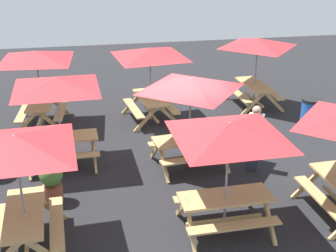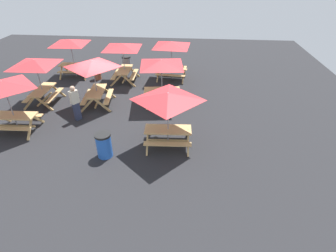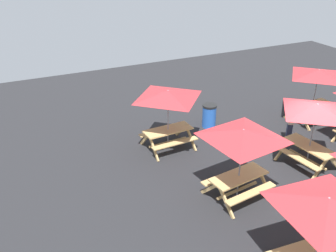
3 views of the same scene
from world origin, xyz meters
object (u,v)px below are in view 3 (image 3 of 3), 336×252
object	(u,v)px
picnic_table_0	(243,139)
picnic_table_1	(168,99)
trash_bin_blue	(209,116)
person_standing	(291,122)
picnic_table_7	(327,210)
picnic_table_3	(316,113)
picnic_table_5	(318,77)

from	to	relation	value
picnic_table_0	picnic_table_1	xyz separation A→B (m)	(-0.62, 3.62, 0.00)
trash_bin_blue	person_standing	distance (m)	3.25
picnic_table_1	picnic_table_7	size ratio (longest dim) A/B	0.83
picnic_table_1	picnic_table_3	bearing A→B (deg)	-42.33
picnic_table_3	picnic_table_7	world-z (taller)	same
picnic_table_1	picnic_table_3	xyz separation A→B (m)	(3.84, -3.15, 0.00)
picnic_table_1	person_standing	xyz separation A→B (m)	(4.32, -1.64, -1.10)
picnic_table_7	person_standing	bearing A→B (deg)	57.94
picnic_table_5	picnic_table_7	bearing A→B (deg)	-136.00
picnic_table_1	trash_bin_blue	bearing A→B (deg)	17.88
picnic_table_1	picnic_table_0	bearing A→B (deg)	-83.20
picnic_table_5	trash_bin_blue	xyz separation A→B (m)	(-4.27, 1.38, -1.49)
picnic_table_5	picnic_table_7	xyz separation A→B (m)	(-6.18, -6.41, 0.00)
trash_bin_blue	person_standing	bearing A→B (deg)	-51.19
picnic_table_0	picnic_table_3	bearing A→B (deg)	0.96
picnic_table_0	picnic_table_7	bearing A→B (deg)	-101.25
picnic_table_5	person_standing	xyz separation A→B (m)	(-2.25, -1.14, -1.10)
picnic_table_3	picnic_table_7	bearing A→B (deg)	130.81
trash_bin_blue	person_standing	size ratio (longest dim) A/B	0.59
picnic_table_0	picnic_table_1	size ratio (longest dim) A/B	1.20
picnic_table_1	trash_bin_blue	distance (m)	2.88
picnic_table_5	picnic_table_7	size ratio (longest dim) A/B	0.83
picnic_table_0	picnic_table_1	distance (m)	3.67
picnic_table_0	trash_bin_blue	size ratio (longest dim) A/B	2.86
picnic_table_0	picnic_table_3	world-z (taller)	same
picnic_table_0	person_standing	distance (m)	4.34
picnic_table_0	picnic_table_1	world-z (taller)	same
person_standing	picnic_table_3	bearing A→B (deg)	-162.23
picnic_table_3	person_standing	bearing A→B (deg)	-24.19
picnic_table_0	picnic_table_3	size ratio (longest dim) A/B	1.20
picnic_table_5	picnic_table_7	world-z (taller)	same
picnic_table_0	picnic_table_5	bearing A→B (deg)	20.40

